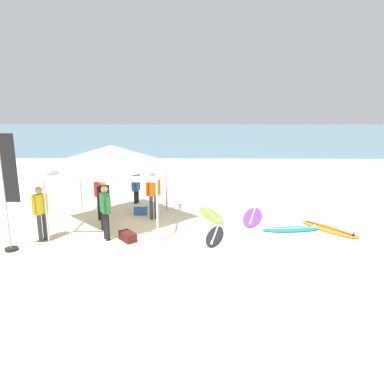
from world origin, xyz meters
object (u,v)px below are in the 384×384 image
(surfboard_purple, at_px, (253,217))
(gear_bag_near_tent, at_px, (128,236))
(surfboard_lime, at_px, (211,215))
(person_black, at_px, (104,200))
(surfboard_teal, at_px, (292,229))
(person_red, at_px, (100,194))
(banner_flag, at_px, (9,198))
(surfboard_orange, at_px, (329,229))
(canopy_tent, at_px, (112,156))
(person_green, at_px, (105,209))
(person_orange, at_px, (153,193))
(person_yellow, at_px, (41,210))
(surfboard_black, at_px, (215,236))
(person_blue, at_px, (136,188))
(cooler_box, at_px, (141,209))

(surfboard_purple, distance_m, gear_bag_near_tent, 4.80)
(surfboard_lime, bearing_deg, person_black, -157.24)
(surfboard_teal, distance_m, person_red, 6.70)
(surfboard_lime, bearing_deg, gear_bag_near_tent, -135.64)
(person_black, xyz_separation_m, banner_flag, (-2.15, -1.88, 0.59))
(surfboard_orange, bearing_deg, canopy_tent, 175.93)
(person_green, bearing_deg, gear_bag_near_tent, -7.35)
(person_orange, height_order, person_yellow, same)
(person_orange, bearing_deg, person_red, -173.65)
(surfboard_black, height_order, person_green, person_green)
(surfboard_black, distance_m, surfboard_orange, 3.89)
(surfboard_lime, bearing_deg, person_blue, 173.15)
(surfboard_black, relative_size, banner_flag, 0.58)
(person_blue, xyz_separation_m, banner_flag, (-2.91, -3.73, 0.59))
(person_green, bearing_deg, person_yellow, -176.27)
(person_red, bearing_deg, surfboard_teal, -7.91)
(surfboard_purple, relative_size, banner_flag, 0.74)
(surfboard_purple, xyz_separation_m, person_red, (-5.46, -0.43, 0.95))
(surfboard_purple, bearing_deg, canopy_tent, -170.64)
(surfboard_orange, distance_m, person_green, 7.31)
(canopy_tent, height_order, surfboard_black, canopy_tent)
(surfboard_teal, distance_m, gear_bag_near_tent, 5.38)
(surfboard_lime, distance_m, banner_flag, 6.84)
(surfboard_teal, relative_size, surfboard_purple, 0.81)
(surfboard_teal, height_order, person_black, person_black)
(surfboard_purple, distance_m, person_yellow, 7.24)
(person_orange, xyz_separation_m, person_red, (-1.85, -0.21, 0.00))
(surfboard_lime, height_order, person_black, person_black)
(surfboard_purple, height_order, cooler_box, cooler_box)
(surfboard_orange, relative_size, person_blue, 1.20)
(banner_flag, bearing_deg, surfboard_purple, 23.74)
(surfboard_black, relative_size, person_green, 1.15)
(surfboard_teal, distance_m, person_blue, 5.85)
(surfboard_black, bearing_deg, person_green, -175.17)
(canopy_tent, distance_m, person_blue, 2.02)
(person_orange, xyz_separation_m, person_yellow, (-3.15, -2.20, 0.00))
(surfboard_purple, bearing_deg, surfboard_black, -126.18)
(person_blue, distance_m, person_black, 2.00)
(surfboard_orange, bearing_deg, cooler_box, 165.67)
(surfboard_teal, bearing_deg, banner_flag, -167.53)
(person_red, bearing_deg, person_yellow, -123.01)
(person_orange, xyz_separation_m, person_blue, (-0.74, 0.76, 0.00))
(surfboard_black, distance_m, cooler_box, 3.59)
(banner_flag, bearing_deg, person_blue, 52.02)
(person_orange, bearing_deg, surfboard_lime, 11.43)
(person_yellow, distance_m, banner_flag, 1.09)
(person_red, bearing_deg, banner_flag, -123.12)
(person_green, relative_size, cooler_box, 3.42)
(person_red, xyz_separation_m, person_black, (0.34, -0.88, 0.00))
(surfboard_black, distance_m, person_green, 3.50)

